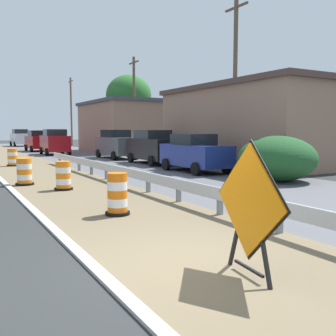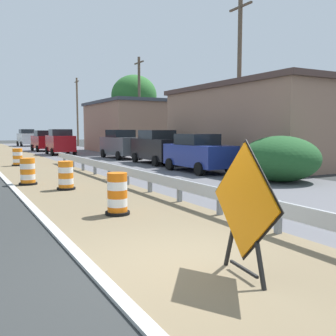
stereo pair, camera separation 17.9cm
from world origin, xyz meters
The scene contains 22 objects.
ground_plane centered at (0.00, 0.00, 0.00)m, with size 160.00×160.00×0.00m, color #2B2D2D.
median_dirt_strip centered at (0.87, 0.00, 0.00)m, with size 4.14×120.00×0.01m, color #706047.
curb_near_edge centered at (-1.30, 0.00, 0.00)m, with size 0.20×120.00×0.11m, color #ADADA8.
guardrail_median centered at (2.70, -0.51, 0.52)m, with size 0.18×40.56×0.71m.
warning_sign_diamond centered at (0.58, -1.00, 1.07)m, with size 0.27×1.76×2.03m.
traffic_barrel_nearest centered at (0.49, 3.81, 0.49)m, with size 0.63×0.63×1.07m.
traffic_barrel_close centered at (0.36, 8.57, 0.47)m, with size 0.66×0.66×1.04m.
traffic_barrel_mid centered at (-0.65, 10.56, 0.47)m, with size 0.70×0.70×1.05m.
traffic_barrel_far centered at (0.10, 19.26, 0.47)m, with size 0.70×0.70×1.05m.
car_lead_near_lane centered at (4.74, 35.19, 1.05)m, with size 2.18×4.22×2.10m.
car_trailing_near_lane centered at (8.16, 16.50, 1.07)m, with size 2.18×4.84×2.15m.
car_lead_far_lane centered at (5.05, 48.83, 1.12)m, with size 2.14×4.23×2.24m.
car_mid_far_lane centered at (7.81, 11.25, 0.98)m, with size 2.04×4.35×1.95m.
car_trailing_far_lane centered at (4.86, 28.78, 1.10)m, with size 2.21×4.21×2.21m.
car_distant_a centered at (7.88, 22.06, 1.08)m, with size 2.04×4.80×2.16m.
roadside_shop_near centered at (14.06, 12.99, 2.45)m, with size 8.27×11.94×4.87m.
roadside_shop_far centered at (13.28, 30.90, 2.52)m, with size 8.61×10.85×5.01m.
utility_pole_near centered at (10.70, 11.64, 4.79)m, with size 0.24×1.80×9.26m.
utility_pole_mid centered at (11.53, 26.70, 4.48)m, with size 0.24×1.80×8.64m.
utility_pole_far centered at (11.22, 46.03, 4.68)m, with size 0.24×1.80×9.04m.
bush_roadside centered at (8.78, 6.49, 0.96)m, with size 3.28×3.28×1.91m, color #1E4C23.
tree_roadside centered at (12.20, 29.38, 5.45)m, with size 4.39×4.39×7.45m.
Camera 1 is at (-3.16, -5.17, 2.15)m, focal length 41.04 mm.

